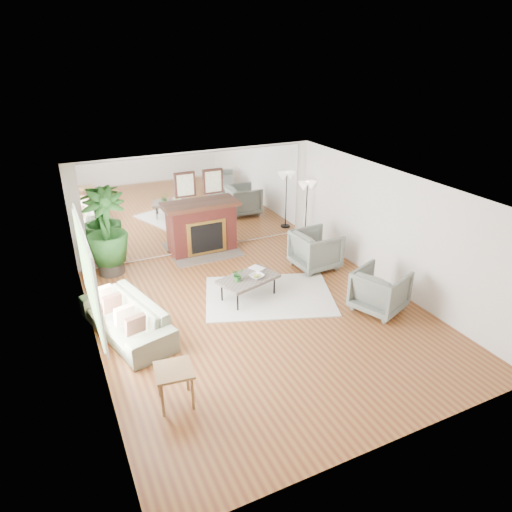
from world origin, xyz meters
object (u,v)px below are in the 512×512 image
coffee_table (248,279)px  armchair_back (316,250)px  sofa (126,318)px  armchair_front (380,290)px  fireplace (204,228)px  potted_ficus (106,231)px  side_table (174,375)px  floor_lamp (307,191)px

coffee_table → armchair_back: 2.11m
sofa → armchair_front: bearing=59.8°
fireplace → coffee_table: bearing=-89.0°
potted_ficus → armchair_front: bearing=-40.9°
armchair_front → side_table: 4.40m
sofa → side_table: size_ratio=3.66×
potted_ficus → floor_lamp: size_ratio=1.22×
coffee_table → floor_lamp: bearing=39.4°
armchair_front → potted_ficus: potted_ficus is taller
fireplace → sofa: bearing=-131.7°
potted_ficus → coffee_table: bearing=-45.4°
side_table → floor_lamp: size_ratio=0.38×
fireplace → coffee_table: size_ratio=1.54×
armchair_front → side_table: (-4.32, -0.82, 0.08)m
armchair_back → side_table: (-4.21, -2.96, 0.06)m
armchair_front → floor_lamp: bearing=-29.9°
fireplace → potted_ficus: bearing=-176.0°
sofa → floor_lamp: size_ratio=1.38×
potted_ficus → floor_lamp: (5.00, -0.19, 0.32)m
sofa → side_table: 2.11m
armchair_front → side_table: bearing=79.1°
armchair_back → armchair_front: size_ratio=1.06×
side_table → potted_ficus: potted_ficus is taller
sofa → coffee_table: bearing=80.1°
fireplace → side_table: 5.30m
sofa → armchair_back: size_ratio=2.25×
armchair_front → side_table: armchair_front is taller
armchair_back → armchair_front: 2.14m
coffee_table → armchair_back: bearing=18.1°
fireplace → potted_ficus: (-2.30, -0.16, 0.38)m
fireplace → sofa: 3.70m
sofa → potted_ficus: size_ratio=1.13×
side_table → fireplace: bearing=66.0°
armchair_back → potted_ficus: potted_ficus is taller
fireplace → side_table: fireplace is taller
side_table → floor_lamp: 6.67m
coffee_table → side_table: 3.19m
coffee_table → floor_lamp: floor_lamp is taller
coffee_table → potted_ficus: potted_ficus is taller
sofa → potted_ficus: bearing=161.8°
coffee_table → potted_ficus: 3.39m
armchair_front → potted_ficus: bearing=27.6°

